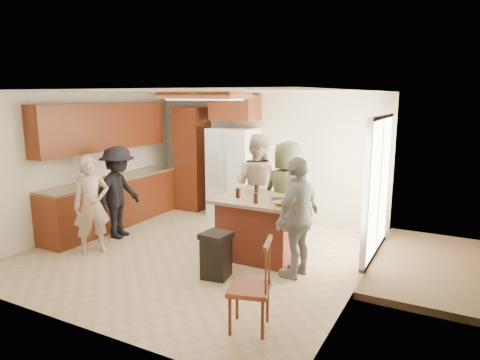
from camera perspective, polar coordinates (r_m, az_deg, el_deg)
The scene contains 12 objects.
person_front_left at distance 7.05m, azimuth -19.20°, elevation -3.20°, with size 0.56×0.41×1.52m, color tan.
person_behind_left at distance 7.49m, azimuth 2.35°, elevation -0.66°, with size 0.88×0.54×1.80m, color tan.
person_behind_right at distance 6.91m, azimuth 6.30°, elevation -1.99°, with size 0.85×0.55×1.74m, color #3C4025.
person_side_right at distance 5.82m, azimuth 7.72°, elevation -4.99°, with size 0.97×0.50×1.66m, color gray.
person_counter at distance 7.66m, azimuth -15.88°, elevation -1.60°, with size 1.03×0.48×1.60m, color black.
left_cabinetry at distance 8.36m, azimuth -16.96°, elevation 0.48°, with size 0.64×3.00×2.30m.
back_wall_units at distance 9.12m, azimuth -5.00°, elevation 4.48°, with size 1.80×0.60×2.45m.
refrigerator at distance 8.72m, azimuth -0.90°, elevation 1.03°, with size 0.90×0.76×1.80m.
kitchen_island at distance 6.55m, azimuth 2.70°, elevation -6.28°, with size 1.28×1.03×0.93m.
island_items at distance 6.23m, azimuth 4.21°, elevation -2.46°, with size 0.92×0.61×0.15m.
trash_bin at distance 5.89m, azimuth -3.21°, elevation -9.92°, with size 0.39×0.39×0.63m.
spindle_chair at distance 4.61m, azimuth 1.51°, elevation -14.32°, with size 0.52×0.52×0.99m.
Camera 1 is at (3.58, -5.41, 2.44)m, focal length 32.00 mm.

